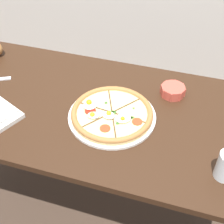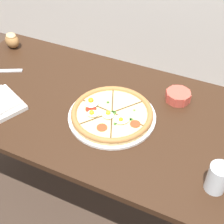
{
  "view_description": "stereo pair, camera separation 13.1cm",
  "coord_description": "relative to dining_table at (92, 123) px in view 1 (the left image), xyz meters",
  "views": [
    {
      "loc": [
        0.39,
        -0.96,
        1.66
      ],
      "look_at": [
        0.11,
        -0.04,
        0.78
      ],
      "focal_mm": 50.0,
      "sensor_mm": 36.0,
      "label": 1
    },
    {
      "loc": [
        0.51,
        -0.91,
        1.66
      ],
      "look_at": [
        0.11,
        -0.04,
        0.78
      ],
      "focal_mm": 50.0,
      "sensor_mm": 36.0,
      "label": 2
    }
  ],
  "objects": [
    {
      "name": "pizza",
      "position": [
        0.11,
        -0.04,
        0.12
      ],
      "size": [
        0.37,
        0.37,
        0.05
      ],
      "color": "white",
      "rests_on": "dining_table"
    },
    {
      "name": "ramekin_bowl",
      "position": [
        0.33,
        0.19,
        0.13
      ],
      "size": [
        0.12,
        0.12,
        0.05
      ],
      "color": "#C64C3D",
      "rests_on": "dining_table"
    },
    {
      "name": "dining_table",
      "position": [
        0.0,
        0.0,
        0.0
      ],
      "size": [
        1.47,
        0.76,
        0.75
      ],
      "color": "#331E11",
      "rests_on": "ground_plane"
    },
    {
      "name": "ground_plane",
      "position": [
        0.0,
        0.0,
        -0.64
      ],
      "size": [
        12.0,
        12.0,
        0.0
      ],
      "primitive_type": "plane",
      "color": "#3D2D23"
    }
  ]
}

